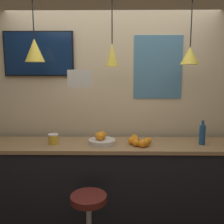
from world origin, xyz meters
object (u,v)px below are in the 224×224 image
Objects in this scene: spread_jar at (53,139)px; bar_stool at (89,221)px; juice_bottle at (202,134)px; fruit_bowl at (102,140)px; mounted_tv at (39,54)px.

bar_stool is at bearing -49.14° from spread_jar.
bar_stool is 1.47m from juice_bottle.
fruit_bowl is 1.10× the size of juice_bottle.
juice_bottle is (1.18, 0.50, 0.71)m from bar_stool.
spread_jar is (-0.43, 0.50, 0.65)m from bar_stool.
bar_stool is 0.93m from spread_jar.
juice_bottle is (1.09, 0.00, 0.07)m from fruit_bowl.
spread_jar is 0.14× the size of mounted_tv.
fruit_bowl is 0.35× the size of mounted_tv.
spread_jar is at bearing -58.33° from mounted_tv.
mounted_tv is (-0.76, 0.38, 0.95)m from fruit_bowl.
mounted_tv is (-1.85, 0.37, 0.88)m from juice_bottle.
fruit_bowl is 1.09m from juice_bottle.
mounted_tv reaches higher than bar_stool.
spread_jar is at bearing 130.86° from bar_stool.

